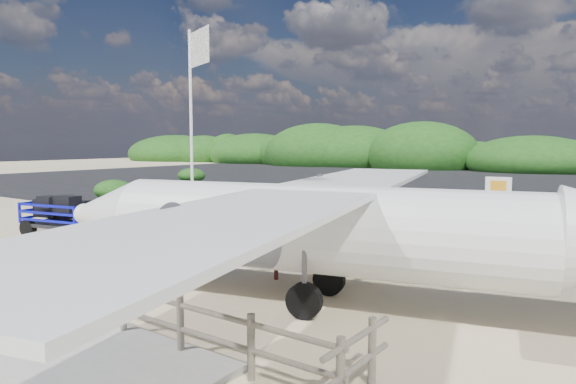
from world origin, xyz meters
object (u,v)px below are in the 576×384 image
baggage_cart (63,236)px  crew_b (156,215)px  flagpole (194,279)px  crew_c (208,219)px  signboard (298,283)px  crew_a (151,214)px  aircraft_small (319,177)px

baggage_cart → crew_b: bearing=16.9°
baggage_cart → flagpole: flagpole is taller
baggage_cart → crew_c: crew_c is taller
baggage_cart → crew_b: crew_b is taller
flagpole → crew_b: 5.96m
baggage_cart → crew_c: size_ratio=2.01×
baggage_cart → crew_c: (4.75, 2.74, 0.75)m
baggage_cart → crew_b: 3.71m
baggage_cart → signboard: baggage_cart is taller
flagpole → baggage_cart: bearing=171.0°
crew_b → crew_a: bearing=-42.0°
flagpole → crew_b: bearing=149.1°
flagpole → crew_c: 5.38m
crew_a → aircraft_small: (-11.97, 30.59, -0.83)m
crew_a → aircraft_small: crew_a is taller
crew_a → aircraft_small: bearing=-58.0°
crew_b → crew_c: crew_b is taller
crew_b → signboard: bearing=147.0°
flagpole → aircraft_small: 38.23m
baggage_cart → signboard: bearing=-12.3°
signboard → crew_c: size_ratio=0.99×
signboard → flagpole: bearing=-156.3°
crew_a → crew_b: size_ratio=0.97×
flagpole → crew_c: size_ratio=4.14×
flagpole → signboard: bearing=26.3°
signboard → aircraft_small: (-20.09, 32.70, 0.00)m
crew_c → flagpole: bearing=116.7°
crew_a → aircraft_small: size_ratio=0.25×
signboard → crew_b: size_ratio=0.87×
crew_c → aircraft_small: size_ratio=0.22×
crew_b → aircraft_small: 33.36m
flagpole → crew_a: 6.65m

